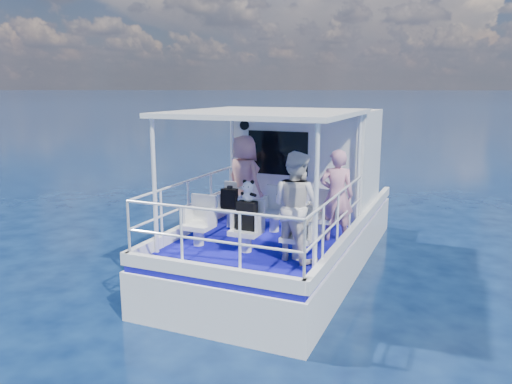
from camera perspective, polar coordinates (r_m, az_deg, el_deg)
ground at (r=9.62m, az=1.61°, el=-9.97°), size 2000.00×2000.00×0.00m
hull at (r=10.49m, az=3.63°, el=-8.09°), size 3.00×7.00×1.60m
deck at (r=10.24m, az=3.69°, el=-3.61°), size 2.90×6.90×0.10m
cabin at (r=11.22m, az=5.98°, el=3.71°), size 2.85×2.00×2.20m
canopy at (r=8.76m, az=1.25°, el=9.01°), size 3.00×3.20×0.08m
canopy_posts at (r=8.84m, az=1.10°, el=1.60°), size 2.77×2.97×2.20m
railings at (r=8.67m, az=0.28°, el=-2.66°), size 2.84×3.59×1.00m
seat_port_fwd at (r=9.79m, az=-2.83°, el=-2.86°), size 0.48×0.46×0.38m
seat_center_fwd at (r=9.45m, az=2.10°, el=-3.40°), size 0.48×0.46×0.38m
seat_stbd_fwd at (r=9.18m, az=7.36°, el=-3.95°), size 0.48×0.46×0.38m
seat_port_aft at (r=8.69m, az=-6.58°, el=-4.84°), size 0.48×0.46×0.38m
seat_center_aft at (r=8.29m, az=-1.13°, el=-5.56°), size 0.48×0.46×0.38m
seat_stbd_aft at (r=7.99m, az=4.81°, el=-6.30°), size 0.48×0.46×0.38m
passenger_port_fwd at (r=9.90m, az=-1.37°, el=1.42°), size 0.79×0.70×1.76m
passenger_stbd_fwd at (r=8.88m, az=9.18°, el=-0.38°), size 0.68×0.54×1.63m
passenger_stbd_aft at (r=7.79m, az=4.55°, el=-1.62°), size 1.01×0.90×1.72m
backpack_port at (r=9.62m, az=-3.06°, el=-0.76°), size 0.30×0.17×0.39m
backpack_center at (r=8.18m, az=-1.05°, el=-2.71°), size 0.31×0.18×0.47m
compact_camera at (r=9.57m, az=-3.01°, el=0.54°), size 0.10×0.06×0.06m
panda at (r=8.10m, az=-0.87°, el=0.14°), size 0.23×0.19×0.35m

